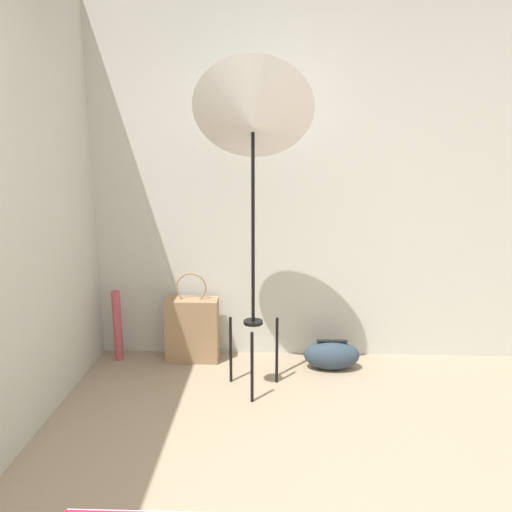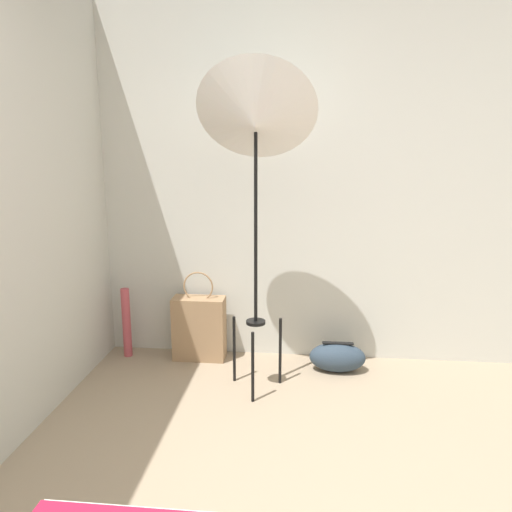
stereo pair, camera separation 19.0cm
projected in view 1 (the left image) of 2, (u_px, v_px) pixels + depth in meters
name	position (u px, v px, depth m)	size (l,w,h in m)	color
wall_back	(311.00, 184.00, 3.60)	(8.00, 0.05, 2.60)	beige
photo_umbrella	(253.00, 122.00, 2.94)	(0.74, 0.60, 2.06)	black
tote_bag	(192.00, 329.00, 3.69)	(0.39, 0.17, 0.67)	#9E7A56
duffel_bag	(332.00, 355.00, 3.57)	(0.40, 0.21, 0.22)	#2D3D4C
paper_roll	(117.00, 326.00, 3.69)	(0.06, 0.06, 0.53)	#BC4C56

